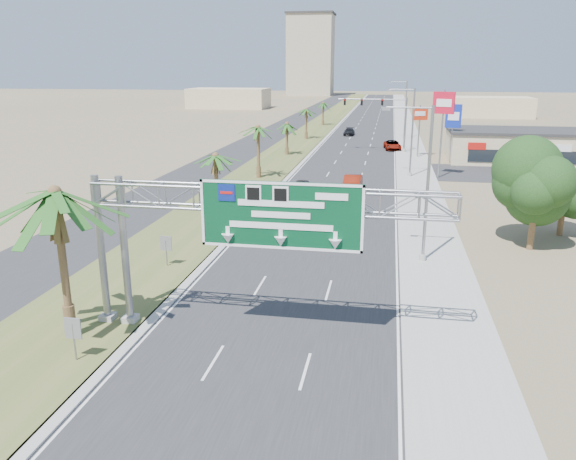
% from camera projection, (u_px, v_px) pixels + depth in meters
% --- Properties ---
extents(road, '(12.00, 300.00, 0.02)m').
position_uv_depth(road, '(367.00, 126.00, 121.11)').
color(road, '#28282B').
rests_on(road, ground).
extents(sidewalk_right, '(4.00, 300.00, 0.10)m').
position_uv_depth(sidewalk_right, '(407.00, 127.00, 119.66)').
color(sidewalk_right, '#9E9B93').
rests_on(sidewalk_right, ground).
extents(median_grass, '(7.00, 300.00, 0.12)m').
position_uv_depth(median_grass, '(321.00, 125.00, 122.80)').
color(median_grass, '#485C28').
rests_on(median_grass, ground).
extents(opposing_road, '(8.00, 300.00, 0.02)m').
position_uv_depth(opposing_road, '(289.00, 125.00, 124.00)').
color(opposing_road, '#28282B').
rests_on(opposing_road, ground).
extents(sign_gantry, '(16.75, 1.24, 7.50)m').
position_uv_depth(sign_gantry, '(248.00, 211.00, 25.01)').
color(sign_gantry, gray).
rests_on(sign_gantry, ground).
extents(palm_near, '(5.70, 5.70, 8.35)m').
position_uv_depth(palm_near, '(55.00, 194.00, 24.33)').
color(palm_near, brown).
rests_on(palm_near, ground).
extents(palm_row_b, '(3.99, 3.99, 5.95)m').
position_uv_depth(palm_row_b, '(215.00, 157.00, 47.63)').
color(palm_row_b, brown).
rests_on(palm_row_b, ground).
extents(palm_row_c, '(3.99, 3.99, 6.75)m').
position_uv_depth(palm_row_c, '(258.00, 128.00, 62.54)').
color(palm_row_c, brown).
rests_on(palm_row_c, ground).
extents(palm_row_d, '(3.99, 3.99, 5.45)m').
position_uv_depth(palm_row_d, '(287.00, 124.00, 79.91)').
color(palm_row_d, brown).
rests_on(palm_row_d, ground).
extents(palm_row_e, '(3.99, 3.99, 6.15)m').
position_uv_depth(palm_row_e, '(306.00, 110.00, 97.68)').
color(palm_row_e, brown).
rests_on(palm_row_e, ground).
extents(palm_row_f, '(3.99, 3.99, 5.75)m').
position_uv_depth(palm_row_f, '(323.00, 104.00, 121.42)').
color(palm_row_f, brown).
rests_on(palm_row_f, ground).
extents(streetlight_near, '(3.27, 0.44, 10.00)m').
position_uv_depth(streetlight_near, '(424.00, 191.00, 35.38)').
color(streetlight_near, gray).
rests_on(streetlight_near, ground).
extents(streetlight_mid, '(3.27, 0.44, 10.00)m').
position_uv_depth(streetlight_mid, '(410.00, 136.00, 63.74)').
color(streetlight_mid, gray).
rests_on(streetlight_mid, ground).
extents(streetlight_far, '(3.27, 0.44, 10.00)m').
position_uv_depth(streetlight_far, '(404.00, 112.00, 97.77)').
color(streetlight_far, gray).
rests_on(streetlight_far, ground).
extents(signal_mast, '(10.28, 0.71, 8.00)m').
position_uv_depth(signal_mast, '(392.00, 119.00, 82.94)').
color(signal_mast, gray).
rests_on(signal_mast, ground).
extents(store_building, '(18.00, 10.00, 4.00)m').
position_uv_depth(store_building, '(518.00, 147.00, 75.22)').
color(store_building, '#CBAE89').
rests_on(store_building, ground).
extents(oak_near, '(4.50, 4.50, 6.80)m').
position_uv_depth(oak_near, '(537.00, 185.00, 37.90)').
color(oak_near, brown).
rests_on(oak_near, ground).
extents(oak_far, '(3.50, 3.50, 5.60)m').
position_uv_depth(oak_far, '(566.00, 186.00, 41.37)').
color(oak_far, brown).
rests_on(oak_far, ground).
extents(median_signback_a, '(0.75, 0.08, 2.08)m').
position_uv_depth(median_signback_a, '(73.00, 332.00, 23.72)').
color(median_signback_a, gray).
rests_on(median_signback_a, ground).
extents(median_signback_b, '(0.75, 0.08, 2.08)m').
position_uv_depth(median_signback_b, '(166.00, 246.00, 35.19)').
color(median_signback_b, gray).
rests_on(median_signback_b, ground).
extents(tower_distant, '(20.00, 16.00, 35.00)m').
position_uv_depth(tower_distant, '(311.00, 55.00, 254.02)').
color(tower_distant, tan).
rests_on(tower_distant, ground).
extents(building_distant_left, '(24.00, 14.00, 6.00)m').
position_uv_depth(building_distant_left, '(229.00, 98.00, 175.19)').
color(building_distant_left, '#CBAE89').
rests_on(building_distant_left, ground).
extents(building_distant_right, '(20.00, 12.00, 5.00)m').
position_uv_depth(building_distant_right, '(490.00, 107.00, 143.68)').
color(building_distant_right, '#CBAE89').
rests_on(building_distant_right, ground).
extents(car_left_lane, '(2.28, 4.59, 1.50)m').
position_uv_depth(car_left_lane, '(302.00, 188.00, 55.31)').
color(car_left_lane, black).
rests_on(car_left_lane, ground).
extents(car_mid_lane, '(1.86, 5.00, 1.63)m').
position_uv_depth(car_mid_lane, '(352.00, 184.00, 57.13)').
color(car_mid_lane, maroon).
rests_on(car_mid_lane, ground).
extents(car_right_lane, '(2.86, 5.28, 1.41)m').
position_uv_depth(car_right_lane, '(392.00, 145.00, 86.34)').
color(car_right_lane, gray).
rests_on(car_right_lane, ground).
extents(car_far, '(1.94, 4.51, 1.29)m').
position_uv_depth(car_far, '(349.00, 132.00, 104.83)').
color(car_far, black).
rests_on(car_far, ground).
extents(pole_sign_red_near, '(2.35, 1.14, 9.83)m').
position_uv_depth(pole_sign_red_near, '(443.00, 109.00, 62.42)').
color(pole_sign_red_near, gray).
rests_on(pole_sign_red_near, ground).
extents(pole_sign_blue, '(2.01, 0.78, 7.88)m').
position_uv_depth(pole_sign_blue, '(453.00, 119.00, 72.48)').
color(pole_sign_blue, gray).
rests_on(pole_sign_blue, ground).
extents(pole_sign_red_far, '(2.16, 1.09, 7.19)m').
position_uv_depth(pole_sign_red_far, '(420.00, 117.00, 77.70)').
color(pole_sign_red_far, gray).
rests_on(pole_sign_red_far, ground).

